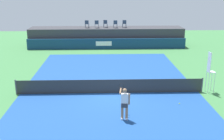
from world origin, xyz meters
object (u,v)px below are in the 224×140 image
Objects in this scene: spectator_chair_center at (105,23)px; tennis_player at (125,103)px; spectator_chair_left at (97,24)px; spectator_chair_far_right at (124,23)px; spectator_chair_right at (115,24)px; umpire_chair at (210,69)px; net_post_far at (202,85)px; spectator_chair_far_left at (87,24)px; net_post_near at (16,87)px; tennis_ball at (179,104)px.

tennis_player is at bearing -87.62° from spectator_chair_center.
spectator_chair_left and spectator_chair_far_right have the same top height.
umpire_chair is at bearing -69.49° from spectator_chair_right.
spectator_chair_left is 1.00× the size of spectator_chair_center.
spectator_chair_center is 0.32× the size of umpire_chair.
net_post_far is 6.72m from tennis_player.
spectator_chair_far_left is 19.19m from tennis_player.
spectator_chair_far_left is 2.18m from spectator_chair_center.
spectator_chair_far_right is at bearing -3.67° from spectator_chair_center.
spectator_chair_far_right is at bearing 105.13° from net_post_far.
spectator_chair_left is 1.00× the size of spectator_chair_far_right.
spectator_chair_left is 16.90m from umpire_chair.
spectator_chair_right is 18.81m from tennis_player.
spectator_chair_far_right is 17.43m from net_post_near.
net_post_near is (-3.91, -15.09, -2.19)m from spectator_chair_far_left.
spectator_chair_far_right reaches higher than tennis_ball.
spectator_chair_far_left is at bearing 98.91° from tennis_player.
spectator_chair_right reaches higher than tennis_player.
spectator_chair_far_right is at bearing 106.58° from umpire_chair.
spectator_chair_center is 1.22m from spectator_chair_right.
net_post_far is at bearing -74.87° from spectator_chair_far_right.
spectator_chair_far_left is at bearing -178.89° from spectator_chair_far_right.
net_post_far is at bearing -63.84° from spectator_chair_left.
spectator_chair_right is 13.06× the size of tennis_ball.
umpire_chair is at bearing -73.42° from spectator_chair_far_right.
spectator_chair_left is at bearing 116.16° from net_post_far.
net_post_near is 14.71× the size of tennis_ball.
spectator_chair_far_right is at bearing 85.70° from tennis_player.
spectator_chair_right reaches higher than tennis_ball.
spectator_chair_left and spectator_chair_center have the same top height.
spectator_chair_right is (2.18, -0.03, 0.00)m from spectator_chair_left.
spectator_chair_center reaches higher than tennis_player.
spectator_chair_left is 3.25m from spectator_chair_far_right.
umpire_chair is (8.91, -15.10, -1.11)m from spectator_chair_far_left.
spectator_chair_center is at bearing 161.65° from spectator_chair_right.
spectator_chair_far_right is (2.22, -0.14, 0.00)m from spectator_chair_center.
spectator_chair_left is 0.89× the size of net_post_near.
spectator_chair_left is 1.08m from spectator_chair_center.
net_post_far is at bearing 0.00° from net_post_near.
spectator_chair_far_left is 0.89× the size of net_post_far.
spectator_chair_far_left is at bearing 119.37° from net_post_far.
tennis_player is (-5.95, -3.78, -0.63)m from umpire_chair.
umpire_chair is 12.86m from net_post_near.
tennis_player reaches higher than net_post_near.
spectator_chair_left reaches higher than umpire_chair.
spectator_chair_far_left is 17.45m from net_post_far.
spectator_chair_left is 18.92m from tennis_player.
spectator_chair_far_left is 3.32m from spectator_chair_right.
spectator_chair_left is 16.81m from net_post_far.
tennis_ball is (-2.04, -1.96, -0.46)m from net_post_far.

